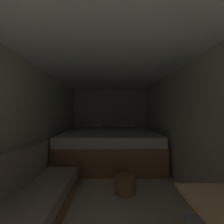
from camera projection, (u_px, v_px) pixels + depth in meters
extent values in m
plane|color=beige|center=(109.00, 192.00, 2.34)|extent=(7.27, 7.27, 0.00)
cube|color=beige|center=(110.00, 120.00, 5.01)|extent=(2.47, 0.05, 1.98)
cube|color=beige|center=(30.00, 128.00, 2.34)|extent=(0.05, 5.27, 1.98)
cube|color=beige|center=(187.00, 128.00, 2.36)|extent=(0.05, 5.27, 1.98)
cube|color=white|center=(109.00, 63.00, 2.35)|extent=(2.47, 5.27, 0.05)
cube|color=#9E7247|center=(110.00, 150.00, 3.88)|extent=(2.25, 2.09, 0.54)
cube|color=white|center=(110.00, 135.00, 3.88)|extent=(2.21, 2.05, 0.21)
ellipsoid|color=white|center=(93.00, 126.00, 4.71)|extent=(0.55, 0.33, 0.15)
ellipsoid|color=white|center=(126.00, 126.00, 4.72)|extent=(0.55, 0.33, 0.15)
cube|color=#A8998E|center=(18.00, 219.00, 1.43)|extent=(0.61, 2.33, 0.15)
cylinder|color=olive|center=(125.00, 184.00, 2.34)|extent=(0.31, 0.31, 0.26)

